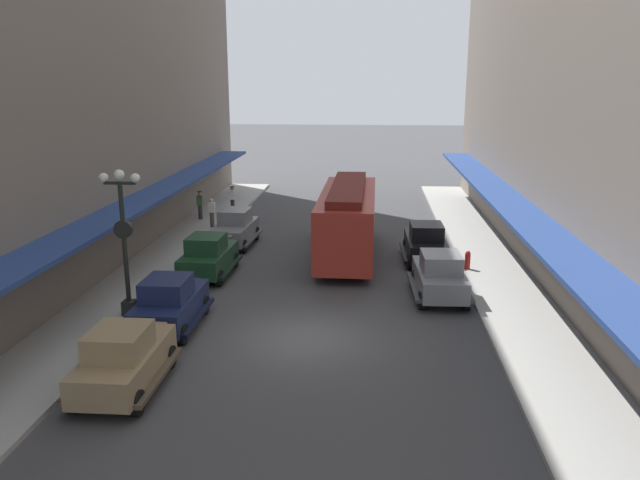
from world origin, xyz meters
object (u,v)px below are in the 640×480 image
object	(u,v)px
parked_car_5	(170,302)
pedestrian_0	(200,205)
pedestrian_1	(212,213)
parked_car_1	(440,274)
streetcar	(348,217)
pedestrian_2	(232,199)
fire_hydrant	(468,260)
lamp_post_with_clock	(124,237)
parked_car_3	(124,357)
parked_car_2	(234,227)
parked_car_4	(426,242)
parked_car_0	(208,255)

from	to	relation	value
parked_car_5	pedestrian_0	bearing A→B (deg)	101.60
pedestrian_1	parked_car_1	bearing A→B (deg)	-42.26
parked_car_1	parked_car_5	bearing A→B (deg)	-157.76
streetcar	pedestrian_2	size ratio (longest dim) A/B	5.76
fire_hydrant	lamp_post_with_clock	bearing A→B (deg)	-152.78
parked_car_1	parked_car_3	xyz separation A→B (m)	(-9.30, -8.27, 0.00)
parked_car_1	parked_car_2	size ratio (longest dim) A/B	1.00
parked_car_4	pedestrian_0	xyz separation A→B (m)	(-12.67, 7.51, 0.07)
parked_car_2	parked_car_4	world-z (taller)	same
parked_car_4	parked_car_3	bearing A→B (deg)	-124.58
streetcar	pedestrian_0	xyz separation A→B (m)	(-9.03, 6.90, -0.89)
streetcar	pedestrian_0	bearing A→B (deg)	142.63
streetcar	pedestrian_1	size ratio (longest dim) A/B	5.87
fire_hydrant	pedestrian_0	distance (m)	17.01
parked_car_0	lamp_post_with_clock	bearing A→B (deg)	-106.97
pedestrian_2	parked_car_1	bearing A→B (deg)	-52.07
parked_car_2	parked_car_4	size ratio (longest dim) A/B	1.01
parked_car_2	pedestrian_1	distance (m)	3.89
parked_car_1	streetcar	size ratio (longest dim) A/B	0.45
parked_car_4	pedestrian_0	distance (m)	14.73
fire_hydrant	parked_car_0	bearing A→B (deg)	-172.59
parked_car_2	lamp_post_with_clock	bearing A→B (deg)	-98.76
parked_car_4	parked_car_0	bearing A→B (deg)	-162.35
parked_car_1	pedestrian_1	world-z (taller)	parked_car_1
pedestrian_1	streetcar	bearing A→B (deg)	-31.96
pedestrian_1	pedestrian_2	distance (m)	3.94
lamp_post_with_clock	parked_car_4	bearing A→B (deg)	36.34
lamp_post_with_clock	pedestrian_0	size ratio (longest dim) A/B	3.09
parked_car_3	lamp_post_with_clock	bearing A→B (deg)	109.77
parked_car_2	lamp_post_with_clock	distance (m)	10.59
parked_car_4	pedestrian_2	bearing A→B (deg)	139.77
parked_car_5	parked_car_3	bearing A→B (deg)	-88.29
streetcar	parked_car_5	bearing A→B (deg)	-120.77
streetcar	pedestrian_0	size ratio (longest dim) A/B	5.76
fire_hydrant	parked_car_4	bearing A→B (deg)	137.78
parked_car_4	streetcar	world-z (taller)	streetcar
lamp_post_with_clock	parked_car_1	bearing A→B (deg)	15.43
parked_car_1	parked_car_2	xyz separation A→B (m)	(-9.58, 7.19, 0.00)
parked_car_2	parked_car_3	size ratio (longest dim) A/B	1.01
parked_car_1	fire_hydrant	xyz separation A→B (m)	(1.59, 3.48, -0.38)
streetcar	fire_hydrant	size ratio (longest dim) A/B	11.73
parked_car_5	pedestrian_2	size ratio (longest dim) A/B	2.55
parked_car_5	lamp_post_with_clock	world-z (taller)	lamp_post_with_clock
streetcar	pedestrian_1	xyz separation A→B (m)	(-7.81, 4.87, -0.91)
pedestrian_0	parked_car_0	bearing A→B (deg)	-73.12
parked_car_0	fire_hydrant	world-z (taller)	parked_car_0
lamp_post_with_clock	pedestrian_1	size ratio (longest dim) A/B	3.15
parked_car_2	lamp_post_with_clock	world-z (taller)	lamp_post_with_clock
streetcar	fire_hydrant	bearing A→B (deg)	-22.08
parked_car_1	pedestrian_1	bearing A→B (deg)	137.74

